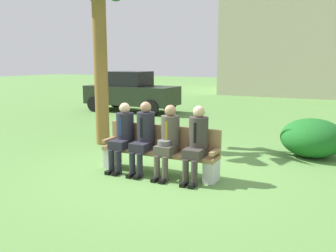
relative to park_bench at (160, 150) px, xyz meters
The scene contains 9 objects.
ground_plane 0.44m from the park_bench, 89.41° to the left, with size 80.00×80.00×0.00m, color #5A8B43.
park_bench is the anchor object (origin of this frame).
seated_man_leftmost 0.81m from the park_bench, behind, with size 0.34×0.72×1.31m.
seated_man_centerleft 0.44m from the park_bench, 156.08° to the right, with size 0.34×0.72×1.35m.
seated_man_centerright 0.40m from the park_bench, 29.82° to the right, with size 0.34×0.72×1.32m.
seated_man_rightmost 0.86m from the park_bench, ahead, with size 0.34×0.72×1.33m.
palm_tree_tall 4.19m from the park_bench, 148.19° to the left, with size 1.76×1.81×4.88m.
shrub_near_bench 3.53m from the park_bench, 45.20° to the left, with size 1.37×1.26×0.86m, color #1C6722.
parked_car_near 8.61m from the park_bench, 125.58° to the left, with size 3.92×1.74×1.68m.
Camera 1 is at (3.02, -5.89, 2.09)m, focal length 38.27 mm.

